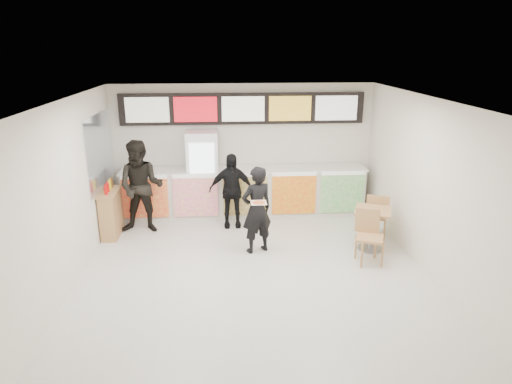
{
  "coord_description": "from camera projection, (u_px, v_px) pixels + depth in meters",
  "views": [
    {
      "loc": [
        -0.48,
        -6.92,
        3.81
      ],
      "look_at": [
        0.13,
        1.2,
        1.18
      ],
      "focal_mm": 32.0,
      "sensor_mm": 36.0,
      "label": 1
    }
  ],
  "objects": [
    {
      "name": "drinks_fridge",
      "position": [
        203.0,
        175.0,
        10.34
      ],
      "size": [
        0.7,
        0.67,
        2.0
      ],
      "color": "white",
      "rests_on": "floor"
    },
    {
      "name": "mirror_panel",
      "position": [
        100.0,
        151.0,
        9.34
      ],
      "size": [
        0.01,
        2.0,
        1.5
      ],
      "primitive_type": "cube",
      "color": "#B2B7BF",
      "rests_on": "wall_left"
    },
    {
      "name": "wall_right",
      "position": [
        435.0,
        192.0,
        7.52
      ],
      "size": [
        0.0,
        7.0,
        7.0
      ],
      "primitive_type": "plane",
      "rotation": [
        1.57,
        0.0,
        -1.57
      ],
      "color": "silver",
      "rests_on": "floor"
    },
    {
      "name": "customer_main",
      "position": [
        257.0,
        210.0,
        8.6
      ],
      "size": [
        0.73,
        0.62,
        1.7
      ],
      "primitive_type": "imported",
      "rotation": [
        0.0,
        0.0,
        3.56
      ],
      "color": "black",
      "rests_on": "floor"
    },
    {
      "name": "ceiling",
      "position": [
        253.0,
        102.0,
        6.85
      ],
      "size": [
        7.0,
        7.0,
        0.0
      ],
      "primitive_type": "plane",
      "rotation": [
        3.14,
        0.0,
        0.0
      ],
      "color": "white",
      "rests_on": "wall_back"
    },
    {
      "name": "service_counter",
      "position": [
        244.0,
        192.0,
        10.53
      ],
      "size": [
        5.56,
        0.77,
        1.14
      ],
      "color": "silver",
      "rests_on": "floor"
    },
    {
      "name": "condiment_ledge",
      "position": [
        111.0,
        213.0,
        9.45
      ],
      "size": [
        0.35,
        0.86,
        1.15
      ],
      "color": "tan",
      "rests_on": "floor"
    },
    {
      "name": "wall_back",
      "position": [
        243.0,
        149.0,
        10.63
      ],
      "size": [
        6.0,
        0.0,
        6.0
      ],
      "primitive_type": "plane",
      "rotation": [
        1.57,
        0.0,
        0.0
      ],
      "color": "silver",
      "rests_on": "floor"
    },
    {
      "name": "wall_left",
      "position": [
        62.0,
        201.0,
        7.09
      ],
      "size": [
        0.0,
        7.0,
        7.0
      ],
      "primitive_type": "plane",
      "rotation": [
        1.57,
        0.0,
        1.57
      ],
      "color": "silver",
      "rests_on": "floor"
    },
    {
      "name": "menu_board",
      "position": [
        243.0,
        109.0,
        10.26
      ],
      "size": [
        5.5,
        0.14,
        0.7
      ],
      "color": "black",
      "rests_on": "wall_back"
    },
    {
      "name": "pizza_slice",
      "position": [
        259.0,
        202.0,
        8.07
      ],
      "size": [
        0.36,
        0.36,
        0.02
      ],
      "color": "beige",
      "rests_on": "customer_main"
    },
    {
      "name": "cafe_table",
      "position": [
        372.0,
        222.0,
        8.76
      ],
      "size": [
        1.03,
        1.73,
        0.98
      ],
      "rotation": [
        0.0,
        0.0,
        -0.37
      ],
      "color": "tan",
      "rests_on": "floor"
    },
    {
      "name": "floor",
      "position": [
        254.0,
        280.0,
        7.77
      ],
      "size": [
        7.0,
        7.0,
        0.0
      ],
      "primitive_type": "plane",
      "color": "beige",
      "rests_on": "ground"
    },
    {
      "name": "customer_left",
      "position": [
        141.0,
        187.0,
        9.51
      ],
      "size": [
        1.03,
        0.84,
        1.98
      ],
      "primitive_type": "imported",
      "rotation": [
        0.0,
        0.0,
        -0.1
      ],
      "color": "black",
      "rests_on": "floor"
    },
    {
      "name": "customer_mid",
      "position": [
        231.0,
        190.0,
        9.84
      ],
      "size": [
        0.96,
        0.41,
        1.64
      ],
      "primitive_type": "imported",
      "rotation": [
        0.0,
        0.0,
        0.01
      ],
      "color": "black",
      "rests_on": "floor"
    }
  ]
}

